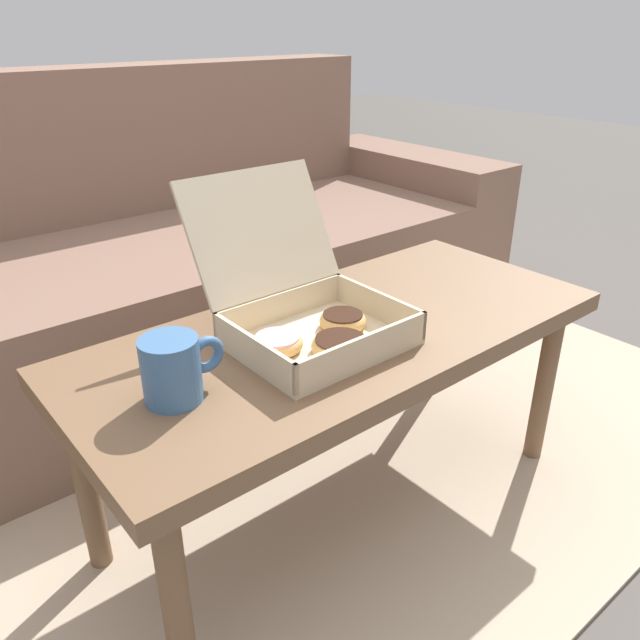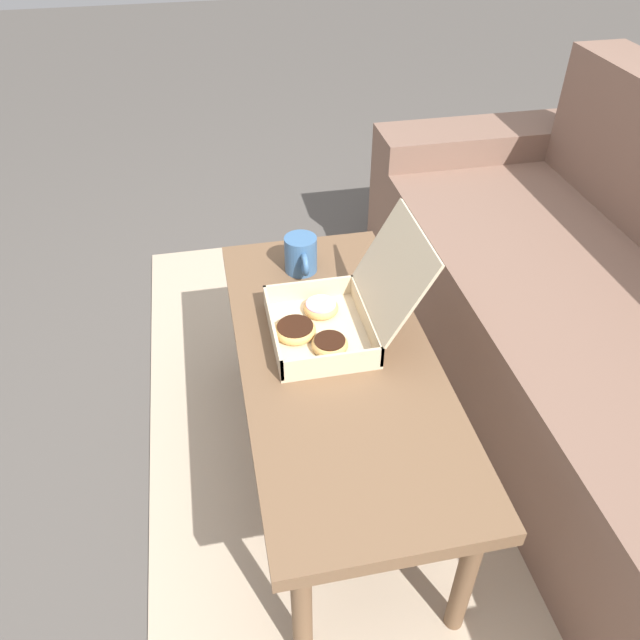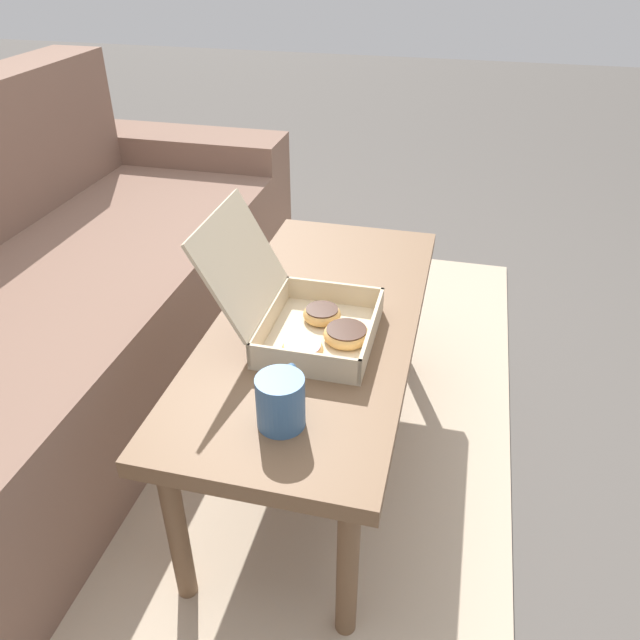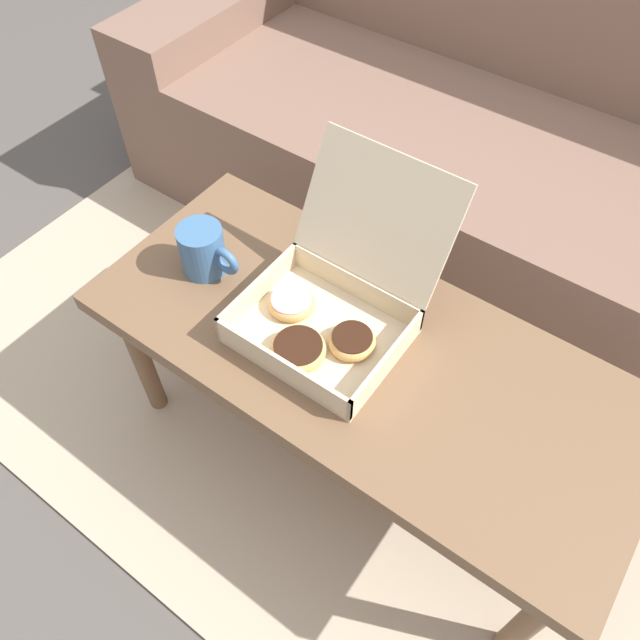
% 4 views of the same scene
% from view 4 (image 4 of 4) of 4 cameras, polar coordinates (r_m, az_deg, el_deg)
% --- Properties ---
extents(ground_plane, '(12.00, 12.00, 0.00)m').
position_cam_4_polar(ground_plane, '(1.62, 4.34, -10.32)').
color(ground_plane, '#514C47').
extents(area_rug, '(2.53, 1.79, 0.01)m').
position_cam_4_polar(area_rug, '(1.76, 9.69, -3.08)').
color(area_rug, tan).
rests_on(area_rug, ground_plane).
extents(couch, '(2.41, 0.84, 0.88)m').
position_cam_4_polar(couch, '(1.91, 18.81, 12.67)').
color(couch, '#7A5B4C').
rests_on(couch, ground_plane).
extents(coffee_table, '(1.10, 0.48, 0.46)m').
position_cam_4_polar(coffee_table, '(1.24, 3.80, -3.84)').
color(coffee_table, brown).
rests_on(coffee_table, ground_plane).
extents(pastry_box, '(0.31, 0.37, 0.29)m').
position_cam_4_polar(pastry_box, '(1.18, 0.84, 1.23)').
color(pastry_box, beige).
rests_on(pastry_box, coffee_table).
extents(coffee_mug, '(0.14, 0.09, 0.11)m').
position_cam_4_polar(coffee_mug, '(1.30, -10.57, 6.27)').
color(coffee_mug, '#3D6693').
rests_on(coffee_mug, coffee_table).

